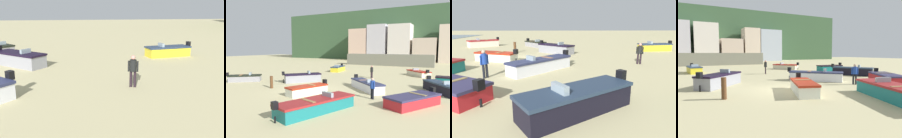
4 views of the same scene
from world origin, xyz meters
The scene contains 3 objects.
boat_grey_2 centered at (-3.48, 3.45, 0.49)m, with size 3.70×3.96×1.27m.
boat_yellow_10 centered at (-5.09, 14.98, 0.43)m, with size 1.86×4.03×1.16m.
beach_walker_foreground centered at (2.47, 9.99, 0.95)m, with size 0.44×0.53×1.62m.
Camera 1 is at (13.76, 6.95, 3.80)m, focal length 38.78 mm.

